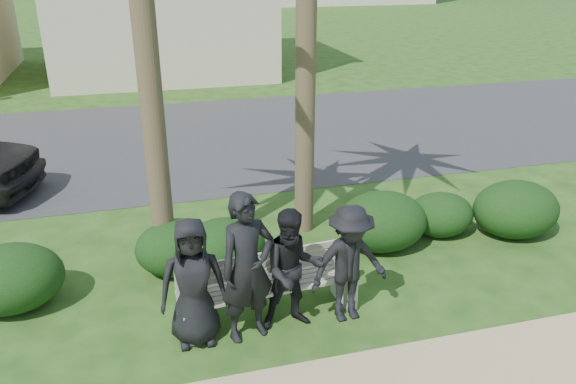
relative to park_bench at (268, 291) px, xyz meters
name	(u,v)px	position (x,y,z in m)	size (l,w,h in m)	color
ground	(329,306)	(0.83, -0.03, -0.36)	(160.00, 160.00, 0.00)	#1D3F12
asphalt_street	(229,136)	(0.83, 7.97, -0.36)	(160.00, 8.00, 0.01)	#2D2D30
park_bench	(268,291)	(0.00, 0.00, 0.00)	(2.34, 0.72, 0.80)	#9F9485
man_a	(193,282)	(-0.97, -0.27, 0.45)	(0.80, 0.52, 1.63)	black
man_b	(248,268)	(-0.32, -0.34, 0.59)	(0.70, 0.46, 1.91)	black
man_c	(293,270)	(0.25, -0.28, 0.44)	(0.78, 0.61, 1.60)	black
man_d	(349,264)	(0.98, -0.32, 0.43)	(1.03, 0.59, 1.59)	black
hedge_a	(9,277)	(-3.25, 1.10, 0.09)	(1.39, 1.15, 0.91)	black
hedge_b	(178,246)	(-1.02, 1.46, 0.05)	(1.26, 1.04, 0.82)	black
hedge_c	(224,244)	(-0.35, 1.34, 0.04)	(1.24, 1.03, 0.81)	black
hedge_d	(382,220)	(2.20, 1.37, 0.11)	(1.45, 1.20, 0.95)	black
hedge_e	(440,213)	(3.34, 1.54, 0.01)	(1.13, 0.94, 0.74)	black
hedge_f	(516,207)	(4.55, 1.21, 0.11)	(1.46, 1.20, 0.95)	black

